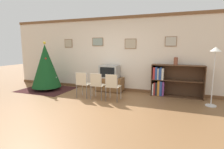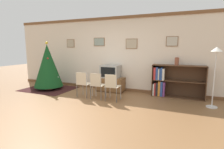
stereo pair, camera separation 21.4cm
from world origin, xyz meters
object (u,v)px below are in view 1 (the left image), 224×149
folding_chair_center (97,84)px  christmas_tree (46,66)px  vase (176,61)px  standing_lamp (215,61)px  bookshelf (167,81)px  tv_console (110,84)px  television (110,71)px  folding_chair_left (83,83)px  folding_chair_right (112,86)px

folding_chair_center → christmas_tree: bearing=168.5°
vase → standing_lamp: standing_lamp is taller
folding_chair_center → bookshelf: bookshelf is taller
folding_chair_center → vase: 2.60m
vase → standing_lamp: 1.16m
tv_console → television: (-0.00, -0.00, 0.48)m
folding_chair_left → vase: bearing=22.7°
television → folding_chair_right: (0.50, -1.07, -0.26)m
tv_console → folding_chair_center: (-0.00, -1.07, 0.22)m
vase → standing_lamp: bearing=-33.3°
christmas_tree → folding_chair_left: (1.85, -0.48, -0.43)m
christmas_tree → folding_chair_right: 2.92m
christmas_tree → bookshelf: 4.42m
christmas_tree → television: 2.43m
tv_console → folding_chair_right: size_ratio=1.20×
tv_console → vase: vase is taller
tv_console → folding_chair_left: bearing=-115.1°
folding_chair_left → standing_lamp: 3.81m
tv_console → television: 0.48m
folding_chair_center → vase: vase is taller
television → standing_lamp: (3.20, -0.56, 0.50)m
folding_chair_left → folding_chair_right: 1.00m
tv_console → folding_chair_center: size_ratio=1.20×
christmas_tree → folding_chair_right: (2.85, -0.48, -0.43)m
folding_chair_right → vase: 2.19m
christmas_tree → folding_chair_left: christmas_tree is taller
christmas_tree → bookshelf: size_ratio=1.12×
folding_chair_right → vase: size_ratio=3.34×
tv_console → vase: 2.41m
tv_console → television: bearing=-90.0°
christmas_tree → bookshelf: christmas_tree is taller
christmas_tree → folding_chair_center: size_ratio=2.20×
bookshelf → vase: vase is taller
folding_chair_left → tv_console: bearing=64.9°
folding_chair_center → bookshelf: size_ratio=0.51×
folding_chair_right → bookshelf: size_ratio=0.51×
tv_console → bookshelf: size_ratio=0.61×
bookshelf → folding_chair_right: bearing=-142.3°
bookshelf → vase: bearing=-4.1°
folding_chair_left → folding_chair_center: bearing=0.0°
folding_chair_left → bookshelf: 2.76m
tv_console → bookshelf: bookshelf is taller
tv_console → standing_lamp: standing_lamp is taller
folding_chair_left → vase: (2.73, 1.14, 0.70)m
standing_lamp → christmas_tree: bearing=-179.7°
folding_chair_center → vase: size_ratio=3.34×
tv_console → folding_chair_right: (0.50, -1.07, 0.22)m
tv_console → vase: bearing=1.9°
christmas_tree → folding_chair_right: size_ratio=2.20×
folding_chair_right → standing_lamp: (2.70, 0.51, 0.76)m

